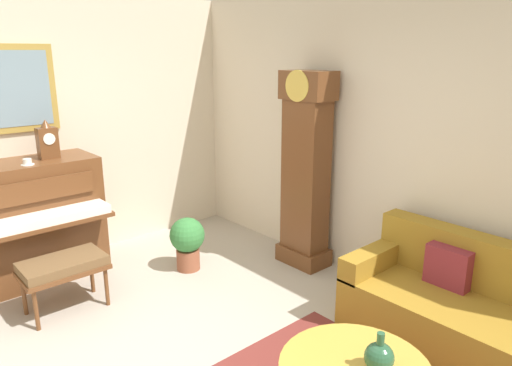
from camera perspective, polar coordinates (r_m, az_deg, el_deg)
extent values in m
cube|color=beige|center=(5.28, -26.47, 5.33)|extent=(0.10, 4.90, 2.80)
cube|color=beige|center=(4.54, 15.07, 5.00)|extent=(5.30, 0.10, 2.80)
cube|color=brown|center=(5.09, -26.42, -4.37)|extent=(0.60, 1.44, 1.19)
cube|color=brown|center=(4.67, -25.09, -4.85)|extent=(0.28, 1.38, 0.04)
cube|color=white|center=(4.65, -25.17, -4.16)|extent=(0.26, 1.32, 0.08)
cube|color=brown|center=(4.69, -25.91, -1.03)|extent=(0.03, 1.20, 0.20)
cube|color=brown|center=(4.45, -22.27, -9.72)|extent=(0.42, 0.70, 0.04)
cube|color=brown|center=(4.42, -22.35, -9.01)|extent=(0.40, 0.68, 0.08)
cylinder|color=brown|center=(4.32, -25.08, -13.77)|extent=(0.04, 0.04, 0.36)
cylinder|color=brown|center=(4.49, -17.63, -11.85)|extent=(0.04, 0.04, 0.36)
cylinder|color=brown|center=(4.60, -26.28, -12.10)|extent=(0.04, 0.04, 0.36)
cylinder|color=brown|center=(4.76, -19.26, -10.39)|extent=(0.04, 0.04, 0.36)
cube|color=brown|center=(5.15, 5.75, -8.62)|extent=(0.52, 0.34, 0.18)
cube|color=brown|center=(4.87, 6.01, -0.01)|extent=(0.44, 0.28, 1.78)
cube|color=brown|center=(4.71, 6.35, 11.68)|extent=(0.52, 0.32, 0.28)
cylinder|color=gold|center=(4.59, 5.02, 11.62)|extent=(0.30, 0.02, 0.30)
cylinder|color=gold|center=(4.82, 5.62, 0.58)|extent=(0.03, 0.03, 0.70)
cube|color=olive|center=(3.95, 24.69, -16.09)|extent=(1.90, 0.80, 0.42)
cube|color=olive|center=(4.02, 27.14, -9.27)|extent=(1.90, 0.20, 0.44)
cube|color=olive|center=(4.17, 14.28, -8.88)|extent=(0.18, 0.80, 0.20)
cube|color=maroon|center=(4.01, 22.20, -9.41)|extent=(0.34, 0.12, 0.32)
cube|color=brown|center=(4.97, -23.91, 4.43)|extent=(0.12, 0.18, 0.30)
cylinder|color=white|center=(4.91, -23.74, 4.91)|extent=(0.01, 0.11, 0.11)
cone|color=brown|center=(4.94, -24.15, 6.59)|extent=(0.10, 0.10, 0.08)
cylinder|color=white|center=(4.79, -25.91, 2.01)|extent=(0.12, 0.12, 0.01)
cylinder|color=white|center=(4.78, -25.94, 2.31)|extent=(0.08, 0.08, 0.06)
sphere|color=#285638|center=(2.90, 14.68, -19.73)|extent=(0.17, 0.17, 0.17)
cylinder|color=#285638|center=(2.84, 14.85, -17.83)|extent=(0.04, 0.04, 0.08)
cylinder|color=#935138|center=(5.02, -8.21, -9.10)|extent=(0.24, 0.24, 0.22)
sphere|color=#387F3D|center=(4.91, -8.33, -6.23)|extent=(0.36, 0.36, 0.36)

